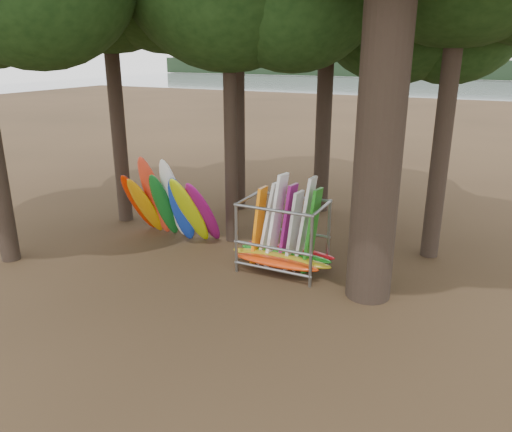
% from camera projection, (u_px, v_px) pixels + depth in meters
% --- Properties ---
extents(ground, '(120.00, 120.00, 0.00)m').
position_uv_depth(ground, '(225.00, 275.00, 14.47)').
color(ground, '#47331E').
rests_on(ground, ground).
extents(lake, '(160.00, 160.00, 0.00)m').
position_uv_depth(lake, '(451.00, 99.00, 65.50)').
color(lake, gray).
rests_on(lake, ground).
extents(far_shore, '(160.00, 4.00, 4.00)m').
position_uv_depth(far_shore, '(477.00, 70.00, 107.39)').
color(far_shore, black).
rests_on(far_shore, ground).
extents(kayak_row, '(3.45, 2.07, 3.13)m').
position_uv_depth(kayak_row, '(169.00, 205.00, 16.69)').
color(kayak_row, red).
rests_on(kayak_row, ground).
extents(storage_rack, '(3.15, 1.53, 2.89)m').
position_uv_depth(storage_rack, '(283.00, 238.00, 14.58)').
color(storage_rack, gray).
rests_on(storage_rack, ground).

